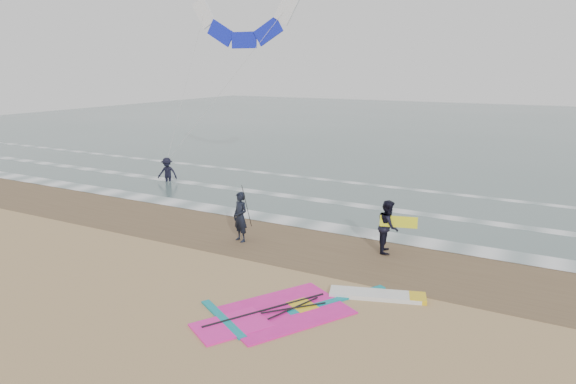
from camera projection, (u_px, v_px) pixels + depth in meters
The scene contains 11 objects.
ground at pixel (206, 307), 14.29m from camera, with size 120.00×120.00×0.00m, color tan.
sea_water at pixel (480, 128), 55.19m from camera, with size 120.00×80.00×0.02m, color #47605E.
wet_sand_band at pixel (304, 243), 19.40m from camera, with size 120.00×5.00×0.01m, color brown.
foam_waterline at pixel (348, 214), 23.18m from camera, with size 120.00×9.15×0.02m.
windsurf_rig at pixel (310, 307), 14.18m from camera, with size 5.65×5.35×0.14m.
person_standing at pixel (240, 217), 19.43m from camera, with size 0.70×0.46×1.93m, color black.
person_walking at pixel (388, 226), 18.30m from camera, with size 0.93×0.73×1.92m, color black.
person_wading at pixel (167, 167), 29.42m from camera, with size 1.15×0.66×1.79m, color black.
held_pole at pixel (247, 206), 19.18m from camera, with size 0.17×0.86×1.82m.
carried_kiteboard at pixel (399, 222), 17.96m from camera, with size 1.30×0.51×0.39m.
surf_kite at pixel (243, 26), 27.53m from camera, with size 7.44×2.26×9.10m.
Camera 1 is at (8.29, -10.42, 6.51)m, focal length 32.00 mm.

